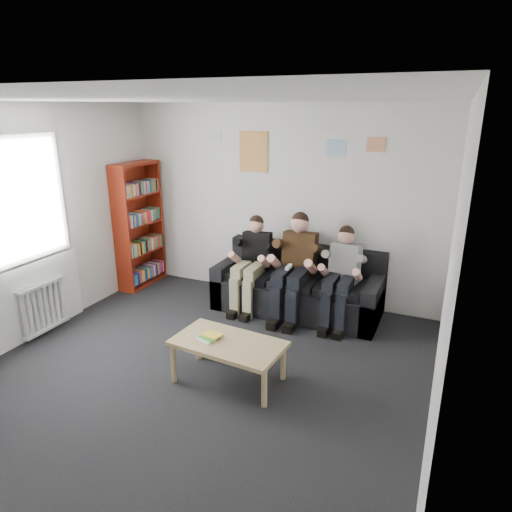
# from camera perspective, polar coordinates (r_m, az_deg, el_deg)

# --- Properties ---
(room_shell) EXTENTS (5.00, 5.00, 5.00)m
(room_shell) POSITION_cam_1_polar(r_m,az_deg,el_deg) (4.23, -9.20, 0.13)
(room_shell) COLOR black
(room_shell) RESTS_ON ground
(sofa) EXTENTS (2.19, 0.89, 0.84)m
(sofa) POSITION_cam_1_polar(r_m,az_deg,el_deg) (6.18, 5.32, -4.11)
(sofa) COLOR black
(sofa) RESTS_ON ground
(bookshelf) EXTENTS (0.28, 0.84, 1.88)m
(bookshelf) POSITION_cam_1_polar(r_m,az_deg,el_deg) (7.10, -14.37, 3.73)
(bookshelf) COLOR maroon
(bookshelf) RESTS_ON ground
(coffee_table) EXTENTS (1.09, 0.60, 0.44)m
(coffee_table) POSITION_cam_1_polar(r_m,az_deg,el_deg) (4.61, -3.49, -11.21)
(coffee_table) COLOR tan
(coffee_table) RESTS_ON ground
(game_cases) EXTENTS (0.22, 0.19, 0.04)m
(game_cases) POSITION_cam_1_polar(r_m,az_deg,el_deg) (4.64, -5.89, -10.03)
(game_cases) COLOR silver
(game_cases) RESTS_ON coffee_table
(person_left) EXTENTS (0.38, 0.80, 1.27)m
(person_left) POSITION_cam_1_polar(r_m,az_deg,el_deg) (6.10, -0.62, -0.99)
(person_left) COLOR black
(person_left) RESTS_ON sofa
(person_middle) EXTENTS (0.42, 0.91, 1.37)m
(person_middle) POSITION_cam_1_polar(r_m,az_deg,el_deg) (5.87, 4.78, -1.46)
(person_middle) COLOR #4A2F18
(person_middle) RESTS_ON sofa
(person_right) EXTENTS (0.37, 0.79, 1.25)m
(person_right) POSITION_cam_1_polar(r_m,az_deg,el_deg) (5.74, 10.55, -2.65)
(person_right) COLOR white
(person_right) RESTS_ON sofa
(radiator) EXTENTS (0.10, 0.64, 0.60)m
(radiator) POSITION_cam_1_polar(r_m,az_deg,el_deg) (6.09, -25.01, -5.76)
(radiator) COLOR white
(radiator) RESTS_ON ground
(window) EXTENTS (0.05, 1.30, 2.36)m
(window) POSITION_cam_1_polar(r_m,az_deg,el_deg) (5.92, -26.36, 0.42)
(window) COLOR white
(window) RESTS_ON room_shell
(poster_large) EXTENTS (0.42, 0.01, 0.55)m
(poster_large) POSITION_cam_1_polar(r_m,az_deg,el_deg) (6.43, -0.31, 12.90)
(poster_large) COLOR #E3BA50
(poster_large) RESTS_ON room_shell
(poster_blue) EXTENTS (0.25, 0.01, 0.20)m
(poster_blue) POSITION_cam_1_polar(r_m,az_deg,el_deg) (6.05, 9.96, 13.25)
(poster_blue) COLOR #3884C0
(poster_blue) RESTS_ON room_shell
(poster_pink) EXTENTS (0.22, 0.01, 0.18)m
(poster_pink) POSITION_cam_1_polar(r_m,az_deg,el_deg) (5.94, 14.78, 13.33)
(poster_pink) COLOR #B63867
(poster_pink) RESTS_ON room_shell
(poster_sign) EXTENTS (0.20, 0.01, 0.14)m
(poster_sign) POSITION_cam_1_polar(r_m,az_deg,el_deg) (6.68, -5.17, 14.75)
(poster_sign) COLOR silver
(poster_sign) RESTS_ON room_shell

